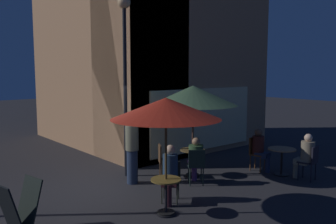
% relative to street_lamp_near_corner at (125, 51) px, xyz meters
% --- Properties ---
extents(ground_plane, '(60.00, 60.00, 0.00)m').
position_rel_street_lamp_near_corner_xyz_m(ground_plane, '(-1.12, -0.75, -3.42)').
color(ground_plane, '#252529').
extents(cafe_building, '(6.64, 7.70, 9.94)m').
position_rel_street_lamp_near_corner_xyz_m(cafe_building, '(2.62, 2.96, 1.54)').
color(cafe_building, tan).
rests_on(cafe_building, ground).
extents(street_lamp_near_corner, '(0.34, 0.34, 4.87)m').
position_rel_street_lamp_near_corner_xyz_m(street_lamp_near_corner, '(0.00, 0.00, 0.00)').
color(street_lamp_near_corner, black).
rests_on(street_lamp_near_corner, ground).
extents(menu_sandwich_board, '(0.76, 0.67, 0.95)m').
position_rel_street_lamp_near_corner_xyz_m(menu_sandwich_board, '(-3.42, -1.74, -2.93)').
color(menu_sandwich_board, black).
rests_on(menu_sandwich_board, ground).
extents(cafe_table_0, '(0.69, 0.69, 0.75)m').
position_rel_street_lamp_near_corner_xyz_m(cafe_table_0, '(1.38, -1.21, -2.89)').
color(cafe_table_0, black).
rests_on(cafe_table_0, ground).
extents(cafe_table_1, '(0.62, 0.62, 0.74)m').
position_rel_street_lamp_near_corner_xyz_m(cafe_table_1, '(-0.87, -2.76, -2.93)').
color(cafe_table_1, black).
rests_on(cafe_table_1, ground).
extents(cafe_table_2, '(0.76, 0.76, 0.75)m').
position_rel_street_lamp_near_corner_xyz_m(cafe_table_2, '(3.36, -2.73, -2.87)').
color(cafe_table_2, black).
rests_on(cafe_table_2, ground).
extents(patio_umbrella_0, '(2.40, 2.40, 2.51)m').
position_rel_street_lamp_near_corner_xyz_m(patio_umbrella_0, '(1.38, -1.21, -1.19)').
color(patio_umbrella_0, black).
rests_on(patio_umbrella_0, ground).
extents(patio_umbrella_1, '(2.19, 2.19, 2.38)m').
position_rel_street_lamp_near_corner_xyz_m(patio_umbrella_1, '(-0.87, -2.76, -1.27)').
color(patio_umbrella_1, black).
rests_on(patio_umbrella_1, ground).
extents(cafe_chair_0, '(0.54, 0.54, 0.91)m').
position_rel_street_lamp_near_corner_xyz_m(cafe_chair_0, '(0.67, -0.78, -2.88)').
color(cafe_chair_0, '#4F3420').
rests_on(cafe_chair_0, ground).
extents(cafe_chair_1, '(0.58, 0.58, 0.94)m').
position_rel_street_lamp_near_corner_xyz_m(cafe_chair_1, '(0.91, -1.83, -2.85)').
color(cafe_chair_1, black).
rests_on(cafe_chair_1, ground).
extents(cafe_chair_2, '(0.59, 0.59, 0.87)m').
position_rel_street_lamp_near_corner_xyz_m(cafe_chair_2, '(-0.27, -2.21, -2.89)').
color(cafe_chair_2, black).
rests_on(cafe_chair_2, ground).
extents(cafe_chair_3, '(0.45, 0.45, 0.97)m').
position_rel_street_lamp_near_corner_xyz_m(cafe_chair_3, '(3.21, -1.94, -2.84)').
color(cafe_chair_3, brown).
rests_on(cafe_chair_3, ground).
extents(cafe_chair_4, '(0.47, 0.47, 0.94)m').
position_rel_street_lamp_near_corner_xyz_m(cafe_chair_4, '(3.47, -3.52, -2.85)').
color(cafe_chair_4, black).
rests_on(cafe_chair_4, ground).
extents(patron_seated_0, '(0.53, 0.56, 1.21)m').
position_rel_street_lamp_near_corner_xyz_m(patron_seated_0, '(0.99, -1.72, -2.73)').
color(patron_seated_0, '#56346D').
rests_on(patron_seated_0, ground).
extents(patron_seated_1, '(0.51, 0.51, 1.28)m').
position_rel_street_lamp_near_corner_xyz_m(patron_seated_1, '(-0.37, -2.30, -2.70)').
color(patron_seated_1, '#441D24').
rests_on(patron_seated_1, ground).
extents(patron_seated_2, '(0.40, 0.53, 1.24)m').
position_rel_street_lamp_near_corner_xyz_m(patron_seated_2, '(3.24, -2.08, -2.72)').
color(patron_seated_2, '#242E4B').
rests_on(patron_seated_2, ground).
extents(patron_seated_3, '(0.40, 0.54, 1.25)m').
position_rel_street_lamp_near_corner_xyz_m(patron_seated_3, '(3.45, -3.38, -2.71)').
color(patron_seated_3, gray).
rests_on(patron_seated_3, ground).
extents(patron_standing_4, '(0.33, 0.33, 1.74)m').
position_rel_street_lamp_near_corner_xyz_m(patron_standing_4, '(-0.24, -0.65, -2.54)').
color(patron_standing_4, '#23304A').
rests_on(patron_standing_4, ground).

